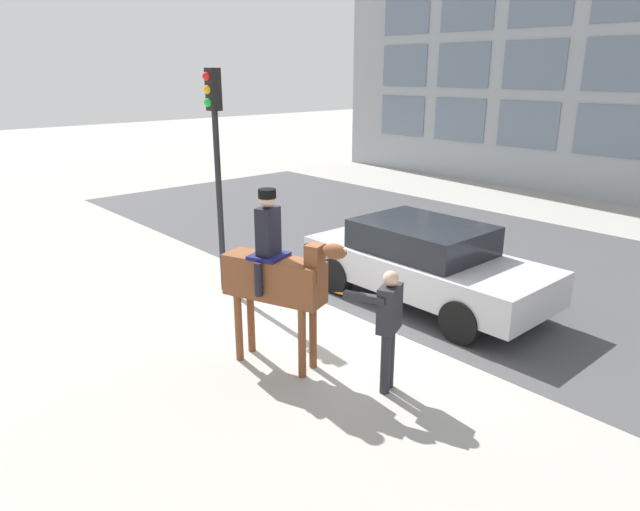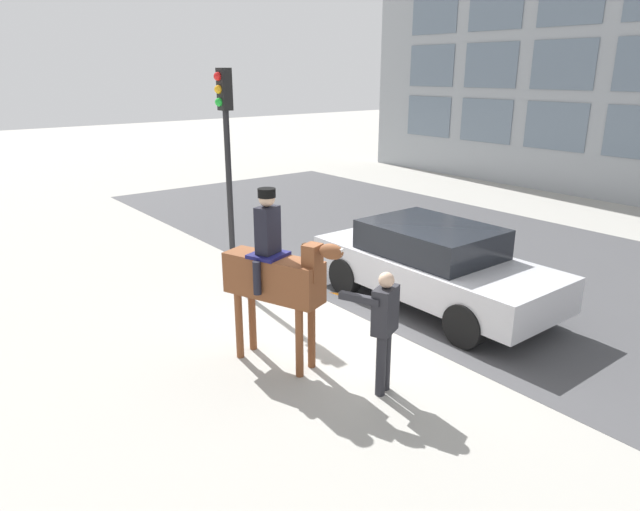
% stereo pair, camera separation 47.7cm
% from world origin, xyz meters
% --- Properties ---
extents(ground_plane, '(80.00, 80.00, 0.00)m').
position_xyz_m(ground_plane, '(0.00, 0.00, 0.00)').
color(ground_plane, '#9E9B93').
extents(road_surface, '(25.53, 8.50, 0.01)m').
position_xyz_m(road_surface, '(0.00, 4.75, 0.00)').
color(road_surface, '#444447').
rests_on(road_surface, ground_plane).
extents(mounted_horse_lead, '(1.83, 0.93, 2.54)m').
position_xyz_m(mounted_horse_lead, '(0.11, -1.51, 1.36)').
color(mounted_horse_lead, brown).
rests_on(mounted_horse_lead, ground_plane).
extents(pedestrian_bystander, '(0.77, 0.69, 1.67)m').
position_xyz_m(pedestrian_bystander, '(1.62, -0.89, 0.98)').
color(pedestrian_bystander, '#232328').
rests_on(pedestrian_bystander, ground_plane).
extents(street_car_near_lane, '(4.48, 1.97, 1.47)m').
position_xyz_m(street_car_near_lane, '(0.04, 1.87, 0.78)').
color(street_car_near_lane, '#B7B7BC').
rests_on(street_car_near_lane, ground_plane).
extents(traffic_light, '(0.24, 0.29, 4.07)m').
position_xyz_m(traffic_light, '(-2.93, -0.48, 2.73)').
color(traffic_light, black).
rests_on(traffic_light, ground_plane).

